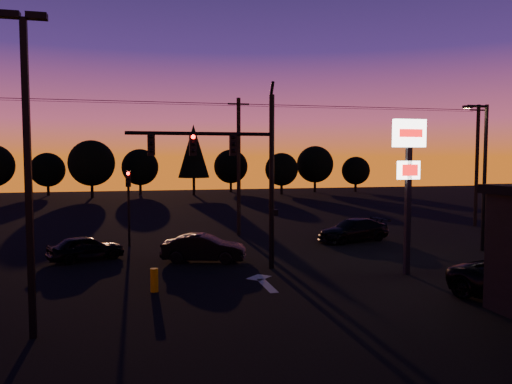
% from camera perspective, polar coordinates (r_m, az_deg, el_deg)
% --- Properties ---
extents(ground, '(120.00, 120.00, 0.00)m').
position_cam_1_polar(ground, '(19.34, 0.60, -11.49)').
color(ground, black).
rests_on(ground, ground).
extents(lane_arrow, '(1.20, 3.10, 0.01)m').
position_cam_1_polar(lane_arrow, '(21.02, 0.82, -10.20)').
color(lane_arrow, beige).
rests_on(lane_arrow, ground).
extents(traffic_signal_mast, '(6.79, 0.52, 8.58)m').
position_cam_1_polar(traffic_signal_mast, '(22.51, -2.12, 3.43)').
color(traffic_signal_mast, black).
rests_on(traffic_signal_mast, ground).
extents(secondary_signal, '(0.30, 0.31, 4.35)m').
position_cam_1_polar(secondary_signal, '(29.64, -14.36, -0.56)').
color(secondary_signal, black).
rests_on(secondary_signal, ground).
extents(parking_lot_light, '(1.25, 0.30, 9.14)m').
position_cam_1_polar(parking_lot_light, '(15.35, -24.66, 4.01)').
color(parking_lot_light, black).
rests_on(parking_lot_light, ground).
extents(pylon_sign, '(1.50, 0.28, 6.80)m').
position_cam_1_polar(pylon_sign, '(22.72, 17.05, 3.20)').
color(pylon_sign, black).
rests_on(pylon_sign, ground).
extents(streetlight, '(1.55, 0.35, 8.00)m').
position_cam_1_polar(streetlight, '(29.95, 24.55, 2.23)').
color(streetlight, black).
rests_on(streetlight, ground).
extents(utility_pole_1, '(1.40, 0.26, 9.00)m').
position_cam_1_polar(utility_pole_1, '(32.73, -1.99, 3.02)').
color(utility_pole_1, black).
rests_on(utility_pole_1, ground).
extents(utility_pole_2, '(1.40, 0.26, 9.00)m').
position_cam_1_polar(utility_pole_2, '(40.39, 23.93, 2.87)').
color(utility_pole_2, black).
rests_on(utility_pole_2, ground).
extents(power_wires, '(36.00, 1.22, 0.07)m').
position_cam_1_polar(power_wires, '(32.90, -2.01, 9.96)').
color(power_wires, black).
rests_on(power_wires, ground).
extents(bollard, '(0.30, 0.30, 0.91)m').
position_cam_1_polar(bollard, '(19.81, -11.55, -9.84)').
color(bollard, '#BE8500').
rests_on(bollard, ground).
extents(tree_1, '(4.54, 4.54, 5.71)m').
position_cam_1_polar(tree_1, '(72.00, -22.71, 2.35)').
color(tree_1, black).
rests_on(tree_1, ground).
extents(tree_2, '(5.77, 5.78, 7.26)m').
position_cam_1_polar(tree_2, '(66.29, -18.29, 3.15)').
color(tree_2, black).
rests_on(tree_2, ground).
extents(tree_3, '(4.95, 4.95, 6.22)m').
position_cam_1_polar(tree_3, '(70.08, -13.11, 2.78)').
color(tree_3, black).
rests_on(tree_3, ground).
extents(tree_4, '(4.18, 4.18, 9.50)m').
position_cam_1_polar(tree_4, '(67.49, -7.14, 4.66)').
color(tree_4, black).
rests_on(tree_4, ground).
extents(tree_5, '(4.95, 4.95, 6.22)m').
position_cam_1_polar(tree_5, '(73.34, -2.90, 2.93)').
color(tree_5, black).
rests_on(tree_5, ground).
extents(tree_6, '(4.54, 4.54, 5.71)m').
position_cam_1_polar(tree_6, '(68.92, 2.94, 2.60)').
color(tree_6, black).
rests_on(tree_6, ground).
extents(tree_7, '(5.36, 5.36, 6.74)m').
position_cam_1_polar(tree_7, '(73.65, 6.77, 3.16)').
color(tree_7, black).
rests_on(tree_7, ground).
extents(tree_8, '(4.12, 4.12, 5.19)m').
position_cam_1_polar(tree_8, '(75.05, 11.33, 2.41)').
color(tree_8, black).
rests_on(tree_8, ground).
extents(car_left, '(3.97, 2.79, 1.26)m').
position_cam_1_polar(car_left, '(26.51, -18.85, -6.06)').
color(car_left, black).
rests_on(car_left, ground).
extents(car_mid, '(4.33, 2.55, 1.35)m').
position_cam_1_polar(car_mid, '(24.92, -5.99, -6.39)').
color(car_mid, black).
rests_on(car_mid, ground).
extents(car_right, '(5.04, 3.06, 1.37)m').
position_cam_1_polar(car_right, '(31.29, 11.04, -4.29)').
color(car_right, black).
rests_on(car_right, ground).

